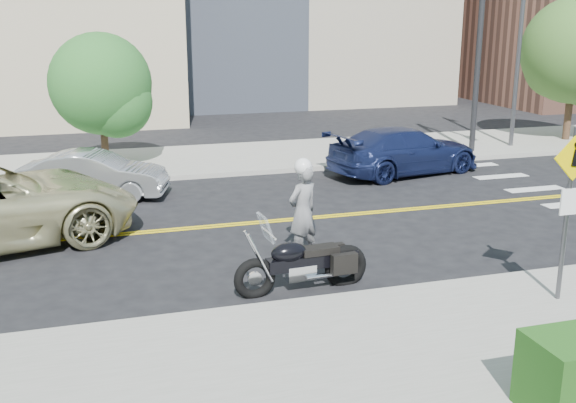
{
  "coord_description": "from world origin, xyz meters",
  "views": [
    {
      "loc": [
        -3.39,
        -15.34,
        4.87
      ],
      "look_at": [
        0.43,
        -2.53,
        1.2
      ],
      "focal_mm": 42.0,
      "sensor_mm": 36.0,
      "label": 1
    }
  ],
  "objects_px": {
    "motorcyclist": "(303,209)",
    "motorcycle": "(303,251)",
    "parked_car_silver": "(95,175)",
    "parked_car_blue": "(404,151)",
    "pedestrian_sign": "(569,198)"
  },
  "relations": [
    {
      "from": "parked_car_blue",
      "to": "motorcycle",
      "type": "bearing_deg",
      "value": 131.04
    },
    {
      "from": "pedestrian_sign",
      "to": "parked_car_blue",
      "type": "relative_size",
      "value": 0.58
    },
    {
      "from": "motorcycle",
      "to": "pedestrian_sign",
      "type": "bearing_deg",
      "value": -30.09
    },
    {
      "from": "parked_car_silver",
      "to": "pedestrian_sign",
      "type": "bearing_deg",
      "value": -126.06
    },
    {
      "from": "pedestrian_sign",
      "to": "parked_car_silver",
      "type": "height_order",
      "value": "pedestrian_sign"
    },
    {
      "from": "pedestrian_sign",
      "to": "motorcycle",
      "type": "distance_m",
      "value": 4.64
    },
    {
      "from": "pedestrian_sign",
      "to": "motorcyclist",
      "type": "relative_size",
      "value": 1.4
    },
    {
      "from": "motorcyclist",
      "to": "motorcycle",
      "type": "xyz_separation_m",
      "value": [
        -0.52,
        -1.6,
        -0.3
      ]
    },
    {
      "from": "motorcyclist",
      "to": "motorcycle",
      "type": "height_order",
      "value": "motorcyclist"
    },
    {
      "from": "parked_car_silver",
      "to": "motorcyclist",
      "type": "bearing_deg",
      "value": -130.85
    },
    {
      "from": "motorcycle",
      "to": "parked_car_blue",
      "type": "relative_size",
      "value": 0.48
    },
    {
      "from": "pedestrian_sign",
      "to": "parked_car_silver",
      "type": "distance_m",
      "value": 12.52
    },
    {
      "from": "motorcycle",
      "to": "parked_car_silver",
      "type": "distance_m",
      "value": 8.68
    },
    {
      "from": "motorcyclist",
      "to": "motorcycle",
      "type": "bearing_deg",
      "value": 45.94
    },
    {
      "from": "parked_car_blue",
      "to": "pedestrian_sign",
      "type": "bearing_deg",
      "value": 156.21
    }
  ]
}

